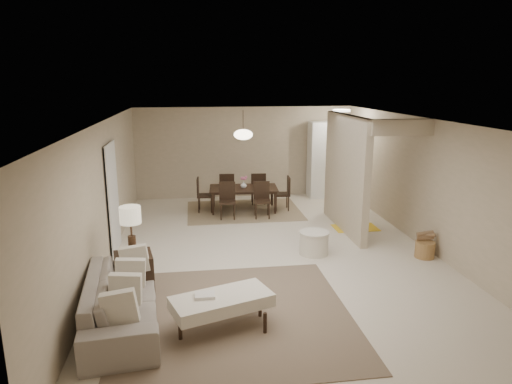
{
  "coord_description": "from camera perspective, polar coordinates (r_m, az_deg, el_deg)",
  "views": [
    {
      "loc": [
        -1.45,
        -7.99,
        3.19
      ],
      "look_at": [
        -0.23,
        0.67,
        1.05
      ],
      "focal_mm": 32.0,
      "sensor_mm": 36.0,
      "label": 1
    }
  ],
  "objects": [
    {
      "name": "side_table",
      "position": [
        7.36,
        -14.98,
        -9.79
      ],
      "size": [
        0.65,
        0.65,
        0.61
      ],
      "primitive_type": "cube",
      "rotation": [
        0.0,
        0.0,
        0.18
      ],
      "color": "black",
      "rests_on": "floor"
    },
    {
      "name": "left_wall",
      "position": [
        8.37,
        -18.46,
        -0.37
      ],
      "size": [
        0.0,
        9.0,
        9.0
      ],
      "primitive_type": "plane",
      "rotation": [
        1.57,
        0.0,
        1.57
      ],
      "color": "tan",
      "rests_on": "floor"
    },
    {
      "name": "table_lamp",
      "position": [
        7.07,
        -15.42,
        -3.31
      ],
      "size": [
        0.32,
        0.32,
        0.76
      ],
      "color": "#432C1C",
      "rests_on": "side_table"
    },
    {
      "name": "dining_table",
      "position": [
        11.42,
        -1.55,
        -0.93
      ],
      "size": [
        1.74,
        1.05,
        0.59
      ],
      "primitive_type": "imported",
      "rotation": [
        0.0,
        0.0,
        -0.07
      ],
      "color": "black",
      "rests_on": "dining_rug"
    },
    {
      "name": "living_rug",
      "position": [
        6.6,
        -2.63,
        -15.12
      ],
      "size": [
        3.2,
        3.2,
        0.01
      ],
      "primitive_type": "cube",
      "color": "brown",
      "rests_on": "floor"
    },
    {
      "name": "ottoman_bench",
      "position": [
        6.15,
        -4.31,
        -13.56
      ],
      "size": [
        1.42,
        0.99,
        0.47
      ],
      "rotation": [
        0.0,
        0.0,
        0.33
      ],
      "color": "beige",
      "rests_on": "living_rug"
    },
    {
      "name": "flush_light",
      "position": [
        11.83,
        10.64,
        9.98
      ],
      "size": [
        0.44,
        0.44,
        0.05
      ],
      "primitive_type": "cylinder",
      "color": "white",
      "rests_on": "ceiling"
    },
    {
      "name": "floor",
      "position": [
        8.73,
        2.13,
        -7.7
      ],
      "size": [
        9.0,
        9.0,
        0.0
      ],
      "primitive_type": "plane",
      "color": "beige",
      "rests_on": "ground"
    },
    {
      "name": "wicker_basket",
      "position": [
        9.05,
        20.34,
        -6.76
      ],
      "size": [
        0.39,
        0.39,
        0.3
      ],
      "primitive_type": "cylinder",
      "rotation": [
        0.0,
        0.0,
        -0.1
      ],
      "color": "olive",
      "rests_on": "floor"
    },
    {
      "name": "vase",
      "position": [
        11.33,
        -1.57,
        0.91
      ],
      "size": [
        0.15,
        0.15,
        0.16
      ],
      "primitive_type": "imported",
      "rotation": [
        0.0,
        0.0,
        -0.01
      ],
      "color": "white",
      "rests_on": "dining_table"
    },
    {
      "name": "back_wall",
      "position": [
        12.72,
        -1.39,
        4.98
      ],
      "size": [
        6.0,
        0.0,
        6.0
      ],
      "primitive_type": "plane",
      "rotation": [
        1.57,
        0.0,
        0.0
      ],
      "color": "tan",
      "rests_on": "floor"
    },
    {
      "name": "round_pouf",
      "position": [
        8.71,
        7.26,
        -6.33
      ],
      "size": [
        0.56,
        0.56,
        0.43
      ],
      "primitive_type": "cylinder",
      "color": "beige",
      "rests_on": "floor"
    },
    {
      "name": "doorway",
      "position": [
        8.99,
        -17.51,
        -0.86
      ],
      "size": [
        0.04,
        0.9,
        2.04
      ],
      "primitive_type": "cube",
      "color": "black",
      "rests_on": "floor"
    },
    {
      "name": "dining_rug",
      "position": [
        11.5,
        -1.55,
        -2.33
      ],
      "size": [
        2.8,
        2.1,
        0.01
      ],
      "primitive_type": "cube",
      "color": "#887554",
      "rests_on": "floor"
    },
    {
      "name": "partition",
      "position": [
        9.99,
        11.14,
        2.29
      ],
      "size": [
        0.15,
        2.5,
        2.5
      ],
      "primitive_type": "cube",
      "color": "tan",
      "rests_on": "floor"
    },
    {
      "name": "yellow_mat",
      "position": [
        10.41,
        12.32,
        -4.38
      ],
      "size": [
        0.97,
        0.59,
        0.01
      ],
      "primitive_type": "cube",
      "rotation": [
        0.0,
        0.0,
        0.0
      ],
      "color": "yellow",
      "rests_on": "floor"
    },
    {
      "name": "dining_chairs",
      "position": [
        11.39,
        -1.56,
        -0.28
      ],
      "size": [
        2.32,
        1.74,
        0.86
      ],
      "color": "black",
      "rests_on": "dining_rug"
    },
    {
      "name": "sofa",
      "position": [
        6.5,
        -16.43,
        -12.89
      ],
      "size": [
        2.38,
        1.13,
        0.67
      ],
      "primitive_type": "imported",
      "rotation": [
        0.0,
        0.0,
        1.67
      ],
      "color": "gray",
      "rests_on": "floor"
    },
    {
      "name": "ceiling",
      "position": [
        8.15,
        2.28,
        8.89
      ],
      "size": [
        9.0,
        9.0,
        0.0
      ],
      "primitive_type": "plane",
      "rotation": [
        3.14,
        0.0,
        0.0
      ],
      "color": "white",
      "rests_on": "back_wall"
    },
    {
      "name": "right_wall",
      "position": [
        9.35,
        20.61,
        0.89
      ],
      "size": [
        0.0,
        9.0,
        9.0
      ],
      "primitive_type": "plane",
      "rotation": [
        1.57,
        0.0,
        -1.57
      ],
      "color": "tan",
      "rests_on": "floor"
    },
    {
      "name": "pantry_cabinet",
      "position": [
        12.9,
        9.24,
        4.02
      ],
      "size": [
        1.2,
        0.55,
        2.1
      ],
      "primitive_type": "cube",
      "color": "white",
      "rests_on": "floor"
    },
    {
      "name": "pendant_light",
      "position": [
        11.12,
        -1.61,
        7.19
      ],
      "size": [
        0.46,
        0.46,
        0.71
      ],
      "color": "#432C1C",
      "rests_on": "ceiling"
    }
  ]
}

